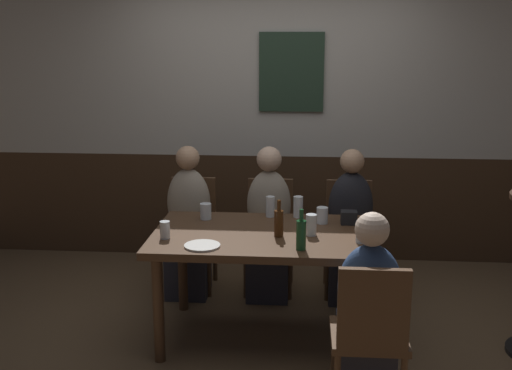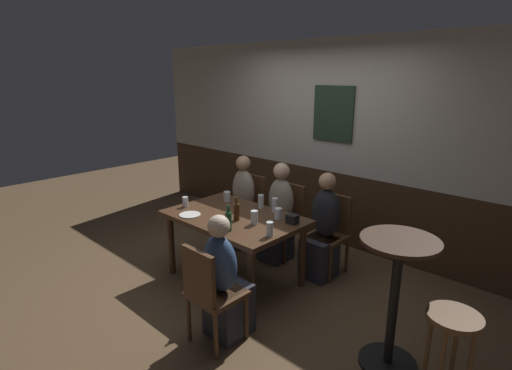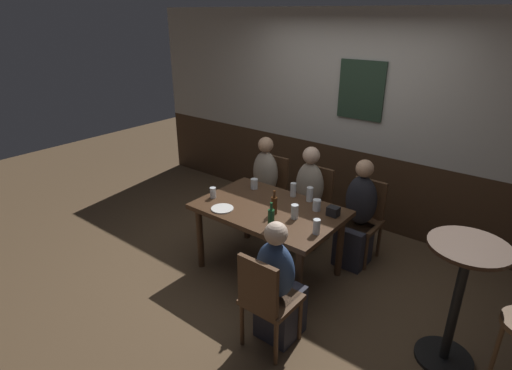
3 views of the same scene
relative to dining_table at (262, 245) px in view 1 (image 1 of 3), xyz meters
name	(u,v)px [view 1 (image 1 of 3)]	position (x,y,z in m)	size (l,w,h in m)	color
ground_plane	(262,336)	(0.00, 0.00, -0.65)	(12.00, 12.00, 0.00)	brown
wall_back	(275,116)	(0.00, 1.65, 0.65)	(6.40, 0.13, 2.60)	#3D2819
dining_table	(262,245)	(0.00, 0.00, 0.00)	(1.43, 0.93, 0.74)	#472D1C
chair_right_near	(370,331)	(0.63, -0.88, -0.16)	(0.40, 0.40, 0.88)	#513521
chair_left_far	(192,226)	(-0.63, 0.88, -0.16)	(0.40, 0.40, 0.88)	#513521
chair_mid_far	(270,228)	(0.00, 0.88, -0.16)	(0.40, 0.40, 0.88)	#513521
chair_right_far	(349,230)	(0.63, 0.88, -0.16)	(0.40, 0.40, 0.88)	#513521
person_right_near	(367,323)	(0.63, -0.72, -0.19)	(0.34, 0.37, 1.11)	#2D2D38
person_left_far	(188,233)	(-0.63, 0.72, -0.16)	(0.34, 0.37, 1.18)	#2D2D38
person_mid_far	(268,234)	(0.00, 0.72, -0.15)	(0.34, 0.37, 1.18)	#2D2D38
person_right_far	(350,237)	(0.63, 0.72, -0.16)	(0.34, 0.37, 1.17)	#2D2D38
beer_glass_tall	(298,208)	(0.23, 0.38, 0.15)	(0.07, 0.07, 0.15)	silver
pint_glass_pale	(206,212)	(-0.42, 0.28, 0.14)	(0.08, 0.08, 0.11)	silver
pint_glass_stout	(165,230)	(-0.61, -0.17, 0.14)	(0.06, 0.06, 0.11)	silver
beer_glass_half	(311,226)	(0.32, -0.03, 0.15)	(0.07, 0.07, 0.14)	silver
pint_glass_amber	(361,233)	(0.63, -0.16, 0.15)	(0.07, 0.07, 0.14)	silver
tumbler_short	(322,216)	(0.40, 0.24, 0.14)	(0.08, 0.08, 0.11)	silver
highball_clear	(270,208)	(0.03, 0.38, 0.15)	(0.06, 0.06, 0.15)	silver
beer_bottle_green	(301,234)	(0.26, -0.32, 0.19)	(0.06, 0.06, 0.25)	#194723
beer_bottle_brown	(279,222)	(0.11, -0.08, 0.18)	(0.06, 0.06, 0.24)	#42230F
plate_white_large	(202,246)	(-0.34, -0.32, 0.09)	(0.22, 0.22, 0.01)	white
condiment_caddy	(349,217)	(0.58, 0.24, 0.13)	(0.11, 0.09, 0.09)	black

